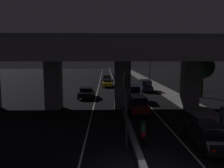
# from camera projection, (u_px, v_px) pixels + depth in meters

# --- Properties ---
(lane_line_left_inner) EXTENTS (0.12, 126.00, 0.00)m
(lane_line_left_inner) POSITION_uv_depth(u_px,v_px,m) (99.00, 85.00, 45.15)
(lane_line_left_inner) COLOR beige
(lane_line_left_inner) RESTS_ON ground_plane
(lane_line_right_inner) EXTENTS (0.12, 126.00, 0.00)m
(lane_line_right_inner) POSITION_uv_depth(u_px,v_px,m) (130.00, 85.00, 45.33)
(lane_line_right_inner) COLOR beige
(lane_line_right_inner) RESTS_ON ground_plane
(median_divider) EXTENTS (0.36, 126.00, 0.40)m
(median_divider) POSITION_uv_depth(u_px,v_px,m) (115.00, 84.00, 45.21)
(median_divider) COLOR #4C4C51
(median_divider) RESTS_ON ground_plane
(sidewalk_right) EXTENTS (2.86, 126.00, 0.14)m
(sidewalk_right) POSITION_uv_depth(u_px,v_px,m) (162.00, 89.00, 38.52)
(sidewalk_right) COLOR gray
(sidewalk_right) RESTS_ON ground_plane
(elevated_overpass) EXTENTS (35.23, 10.71, 8.21)m
(elevated_overpass) POSITION_uv_depth(u_px,v_px,m) (120.00, 53.00, 23.70)
(elevated_overpass) COLOR gray
(elevated_overpass) RESTS_ON ground_plane
(traffic_light_left_of_median) EXTENTS (0.30, 0.49, 4.89)m
(traffic_light_left_of_median) POSITION_uv_depth(u_px,v_px,m) (127.00, 96.00, 13.18)
(traffic_light_left_of_median) COLOR black
(traffic_light_left_of_median) RESTS_ON ground_plane
(street_lamp) EXTENTS (2.52, 0.32, 8.85)m
(street_lamp) POSITION_uv_depth(u_px,v_px,m) (148.00, 60.00, 43.85)
(street_lamp) COLOR #2D2D30
(street_lamp) RESTS_ON ground_plane
(car_black_lead) EXTENTS (1.97, 4.82, 1.55)m
(car_black_lead) POSITION_uv_depth(u_px,v_px,m) (207.00, 134.00, 13.84)
(car_black_lead) COLOR black
(car_black_lead) RESTS_ON ground_plane
(car_dark_red_second) EXTENTS (1.94, 4.65, 1.70)m
(car_dark_red_second) POSITION_uv_depth(u_px,v_px,m) (138.00, 104.00, 22.64)
(car_dark_red_second) COLOR #591414
(car_dark_red_second) RESTS_ON ground_plane
(car_black_third) EXTENTS (2.00, 4.51, 2.03)m
(car_black_third) POSITION_uv_depth(u_px,v_px,m) (133.00, 93.00, 28.49)
(car_black_third) COLOR black
(car_black_third) RESTS_ON ground_plane
(car_dark_blue_fourth) EXTENTS (1.94, 4.23, 1.90)m
(car_dark_blue_fourth) POSITION_uv_depth(u_px,v_px,m) (145.00, 85.00, 36.47)
(car_dark_blue_fourth) COLOR #141938
(car_dark_blue_fourth) RESTS_ON ground_plane
(car_black_lead_oncoming) EXTENTS (2.14, 4.29, 1.43)m
(car_black_lead_oncoming) POSITION_uv_depth(u_px,v_px,m) (86.00, 92.00, 30.57)
(car_black_lead_oncoming) COLOR black
(car_black_lead_oncoming) RESTS_ON ground_plane
(car_taxi_yellow_second_oncoming) EXTENTS (1.91, 4.22, 1.34)m
(car_taxi_yellow_second_oncoming) POSITION_uv_depth(u_px,v_px,m) (107.00, 83.00, 42.09)
(car_taxi_yellow_second_oncoming) COLOR gold
(car_taxi_yellow_second_oncoming) RESTS_ON ground_plane
(car_dark_blue_third_oncoming) EXTENTS (2.11, 4.68, 1.46)m
(car_dark_blue_third_oncoming) POSITION_uv_depth(u_px,v_px,m) (107.00, 78.00, 51.56)
(car_dark_blue_third_oncoming) COLOR #141938
(car_dark_blue_third_oncoming) RESTS_ON ground_plane
(motorcycle_red_filtering_near) EXTENTS (0.34, 1.86, 1.48)m
(motorcycle_red_filtering_near) POSITION_uv_depth(u_px,v_px,m) (143.00, 132.00, 14.67)
(motorcycle_red_filtering_near) COLOR black
(motorcycle_red_filtering_near) RESTS_ON ground_plane
(pedestrian_on_sidewalk) EXTENTS (0.34, 0.34, 1.63)m
(pedestrian_on_sidewalk) POSITION_uv_depth(u_px,v_px,m) (222.00, 115.00, 17.97)
(pedestrian_on_sidewalk) COLOR #2D261E
(pedestrian_on_sidewalk) RESTS_ON sidewalk_right
(roadside_tree_kerbside_mid) EXTENTS (3.32, 3.32, 6.00)m
(roadside_tree_kerbside_mid) POSITION_uv_depth(u_px,v_px,m) (202.00, 67.00, 30.55)
(roadside_tree_kerbside_mid) COLOR #38281C
(roadside_tree_kerbside_mid) RESTS_ON ground_plane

